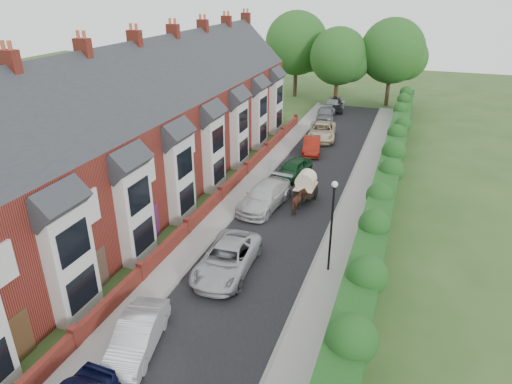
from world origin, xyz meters
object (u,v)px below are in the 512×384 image
car_silver_b (227,259)px  car_red (312,145)px  car_grey (325,114)px  car_white (265,196)px  car_silver_a (137,336)px  lamppost (332,216)px  car_black (335,104)px  horse (299,202)px  car_green (293,169)px  car_beige (322,131)px  horse_cart (306,184)px

car_silver_b → car_red: size_ratio=1.28×
car_silver_b → car_grey: bearing=89.6°
car_white → car_silver_a: bearing=-85.6°
car_silver_a → car_silver_b: size_ratio=0.80×
lamppost → car_white: bearing=132.5°
car_black → horse: bearing=-94.4°
car_silver_a → car_grey: bearing=77.4°
car_black → lamppost: bearing=-90.0°
car_black → horse: car_black is taller
car_red → car_grey: 11.26m
car_silver_b → car_black: size_ratio=1.17×
car_white → horse: car_white is taller
car_silver_a → car_white: (0.67, 14.30, 0.08)m
car_silver_b → car_grey: size_ratio=1.21×
lamppost → car_grey: 29.78m
car_grey → horse: horse is taller
car_green → car_beige: car_beige is taller
car_silver_a → car_black: (0.32, 41.52, 0.08)m
horse_cart → lamppost: bearing=-68.0°
car_red → car_beige: 4.31m
car_silver_a → horse: size_ratio=2.51×
lamppost → car_white: size_ratio=0.95×
car_silver_a → car_white: car_white is taller
car_white → car_beige: (0.49, 16.01, -0.03)m
car_green → car_red: 6.04m
lamppost → car_silver_a: 10.63m
car_silver_a → car_silver_b: car_silver_b is taller
car_beige → car_green: bearing=-98.8°
car_silver_b → horse_cart: bearing=77.0°
car_green → car_beige: bearing=102.0°
lamppost → car_grey: bearing=102.1°
car_beige → car_black: car_black is taller
car_red → car_white: bearing=-103.3°
car_silver_a → car_beige: car_beige is taller
car_red → horse: 11.82m
car_red → car_beige: bearing=78.9°
lamppost → car_silver_a: (-6.25, -8.20, -2.58)m
lamppost → car_black: bearing=100.1°
lamppost → car_silver_a: lamppost is taller
car_white → car_green: bearing=92.7°
car_white → lamppost: bearing=-40.4°
lamppost → car_red: (-5.10, 17.80, -2.60)m
car_beige → car_grey: size_ratio=1.22×
car_silver_b → car_white: bearing=91.5°
car_black → horse_cart: horse_cart is taller
lamppost → car_grey: size_ratio=1.15×
car_white → car_black: bearing=97.8°
car_white → horse: (2.35, 0.03, -0.06)m
car_red → car_silver_a: bearing=-103.5°
lamppost → car_white: 8.64m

